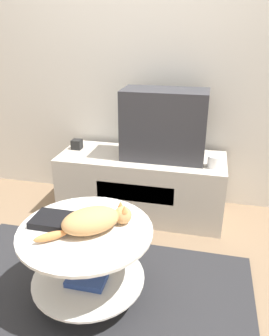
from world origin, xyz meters
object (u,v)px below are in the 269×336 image
(tv, at_px, (164,125))
(dvd_box, at_px, (54,220))
(speaker, at_px, (77,144))
(cat, at_px, (93,220))

(tv, xyz_separation_m, dvd_box, (-0.46, -1.07, -0.29))
(speaker, height_order, dvd_box, speaker)
(tv, height_order, cat, tv)
(speaker, relative_size, cat, 0.19)
(tv, relative_size, cat, 1.47)
(cat, bearing_deg, dvd_box, 138.46)
(tv, height_order, speaker, tv)
(tv, distance_m, speaker, 0.81)
(dvd_box, bearing_deg, speaker, 105.62)
(speaker, bearing_deg, cat, -63.69)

